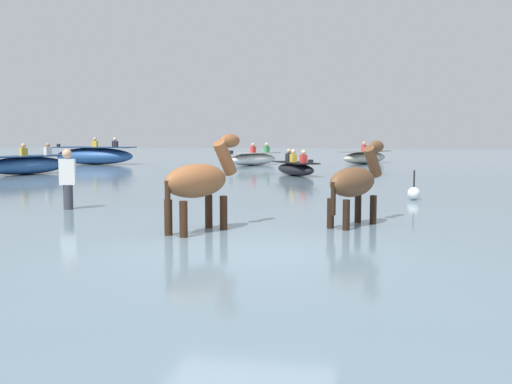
# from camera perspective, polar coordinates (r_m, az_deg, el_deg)

# --- Properties ---
(ground_plane) EXTENTS (120.00, 120.00, 0.00)m
(ground_plane) POSITION_cam_1_polar(r_m,az_deg,el_deg) (8.78, -1.13, -7.48)
(ground_plane) COLOR #666051
(water_surface) EXTENTS (90.00, 90.00, 0.36)m
(water_surface) POSITION_cam_1_polar(r_m,az_deg,el_deg) (18.54, 5.39, -0.06)
(water_surface) COLOR slate
(water_surface) RESTS_ON ground
(horse_lead_chestnut) EXTENTS (1.08, 1.74, 1.95)m
(horse_lead_chestnut) POSITION_cam_1_polar(r_m,az_deg,el_deg) (10.04, -5.20, 0.79)
(horse_lead_chestnut) COLOR brown
(horse_lead_chestnut) RESTS_ON ground
(horse_trailing_bay) EXTENTS (1.07, 1.61, 1.83)m
(horse_trailing_bay) POSITION_cam_1_polar(r_m,az_deg,el_deg) (10.80, 9.08, 0.70)
(horse_trailing_bay) COLOR brown
(horse_trailing_bay) RESTS_ON ground
(boat_near_starboard) EXTENTS (2.78, 3.79, 1.14)m
(boat_near_starboard) POSITION_cam_1_polar(r_m,az_deg,el_deg) (32.30, 9.97, 3.16)
(boat_near_starboard) COLOR #B2AD9E
(boat_near_starboard) RESTS_ON water_surface
(boat_distant_east) EXTENTS (2.65, 3.70, 1.20)m
(boat_distant_east) POSITION_cam_1_polar(r_m,az_deg,el_deg) (25.38, -20.38, 2.35)
(boat_distant_east) COLOR #28518E
(boat_distant_east) RESTS_ON water_surface
(boat_distant_west) EXTENTS (2.52, 3.38, 1.10)m
(boat_distant_west) POSITION_cam_1_polar(r_m,az_deg,el_deg) (30.40, -0.28, 3.07)
(boat_distant_west) COLOR silver
(boat_distant_west) RESTS_ON water_surface
(boat_mid_outer) EXTENTS (2.09, 2.54, 0.98)m
(boat_mid_outer) POSITION_cam_1_polar(r_m,az_deg,el_deg) (23.18, 3.66, 2.20)
(boat_mid_outer) COLOR black
(boat_mid_outer) RESTS_ON water_surface
(boat_far_offshore) EXTENTS (4.18, 1.67, 1.36)m
(boat_far_offshore) POSITION_cam_1_polar(r_m,az_deg,el_deg) (32.26, -14.64, 3.26)
(boat_far_offshore) COLOR #28518E
(boat_far_offshore) RESTS_ON water_surface
(person_onlooker_left) EXTENTS (0.37, 0.29, 1.63)m
(person_onlooker_left) POSITION_cam_1_polar(r_m,az_deg,el_deg) (13.55, -16.91, 0.59)
(person_onlooker_left) COLOR #383842
(person_onlooker_left) RESTS_ON ground
(channel_buoy) EXTENTS (0.31, 0.31, 0.71)m
(channel_buoy) POSITION_cam_1_polar(r_m,az_deg,el_deg) (15.29, 14.31, -0.10)
(channel_buoy) COLOR silver
(channel_buoy) RESTS_ON water_surface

